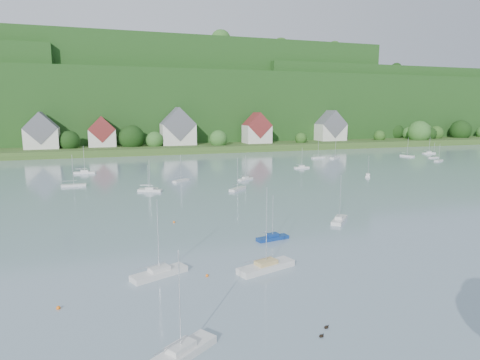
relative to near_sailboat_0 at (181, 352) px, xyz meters
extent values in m
cube|color=#33541F|center=(25.82, 183.38, 1.03)|extent=(600.00, 60.00, 3.00)
cube|color=#193F14|center=(25.82, 258.38, 19.53)|extent=(620.00, 160.00, 40.00)
cube|color=#193F14|center=(35.82, 253.38, 27.53)|extent=(240.00, 130.00, 60.00)
cube|color=#193F14|center=(185.82, 238.38, 21.53)|extent=(200.00, 110.00, 48.00)
sphere|color=#265921|center=(167.32, 163.61, 6.72)|extent=(12.88, 12.88, 12.88)
sphere|color=black|center=(165.17, 181.32, 5.93)|extent=(10.46, 10.46, 10.46)
sphere|color=#1C4815|center=(144.25, 168.29, 4.63)|extent=(6.45, 6.45, 6.45)
sphere|color=black|center=(177.83, 177.39, 6.00)|extent=(10.68, 10.68, 10.68)
sphere|color=black|center=(203.72, 169.81, 6.71)|extent=(12.85, 12.85, 12.85)
sphere|color=#265921|center=(19.02, 167.26, 5.19)|extent=(8.19, 8.19, 8.19)
sphere|color=#265921|center=(179.78, 173.74, 5.95)|extent=(10.50, 10.50, 10.50)
sphere|color=black|center=(178.58, 167.66, 5.15)|extent=(8.05, 8.05, 8.05)
sphere|color=#265921|center=(-26.14, 169.45, 4.64)|extent=(6.49, 6.49, 6.49)
sphere|color=#265921|center=(72.67, 175.47, 6.49)|extent=(12.16, 12.16, 12.16)
sphere|color=#265921|center=(48.81, 163.32, 5.37)|extent=(8.73, 8.73, 8.73)
sphere|color=black|center=(-18.05, 169.25, 5.56)|extent=(9.32, 9.32, 9.32)
sphere|color=#1C4815|center=(184.86, 169.49, 5.40)|extent=(8.84, 8.84, 8.84)
sphere|color=#1C4815|center=(93.66, 165.07, 4.56)|extent=(6.24, 6.24, 6.24)
sphere|color=black|center=(115.24, 177.92, 5.19)|extent=(8.16, 8.16, 8.16)
sphere|color=#265921|center=(170.59, 175.70, 5.16)|extent=(8.09, 8.09, 8.09)
sphere|color=black|center=(8.82, 169.74, 6.41)|extent=(11.92, 11.92, 11.92)
sphere|color=black|center=(-42.34, 234.77, 50.79)|extent=(7.18, 7.18, 7.18)
sphere|color=#1C4815|center=(65.31, 238.41, 59.78)|extent=(12.83, 12.83, 12.83)
sphere|color=#265921|center=(-14.11, 225.56, 58.96)|extent=(8.18, 8.18, 8.18)
sphere|color=#1C4815|center=(26.93, 263.04, 59.76)|extent=(12.73, 12.73, 12.73)
sphere|color=#1C4815|center=(109.22, 227.92, 59.55)|extent=(11.50, 11.50, 11.50)
sphere|color=#1C4815|center=(86.53, 258.27, 60.10)|extent=(14.65, 14.65, 14.65)
sphere|color=#265921|center=(65.07, 214.68, 59.62)|extent=(11.95, 11.95, 11.95)
sphere|color=#1C4815|center=(145.26, 221.96, 59.24)|extent=(9.76, 9.76, 9.76)
sphere|color=#265921|center=(-21.32, 257.68, 58.77)|extent=(7.07, 7.07, 7.07)
sphere|color=black|center=(22.35, 226.69, 58.97)|extent=(8.21, 8.21, 8.21)
sphere|color=#265921|center=(3.00, 250.48, 59.68)|extent=(12.24, 12.24, 12.24)
sphere|color=#265921|center=(140.33, 226.36, 59.11)|extent=(9.00, 9.00, 9.00)
sphere|color=#1C4815|center=(126.85, 241.35, 58.94)|extent=(8.03, 8.03, 8.03)
sphere|color=#265921|center=(202.46, 241.69, 47.20)|extent=(9.52, 9.52, 9.52)
sphere|color=#265921|center=(259.02, 242.39, 47.13)|extent=(9.12, 9.12, 9.12)
sphere|color=#265921|center=(126.30, 241.74, 48.15)|extent=(14.97, 14.97, 14.97)
sphere|color=black|center=(187.74, 212.24, 46.85)|extent=(7.52, 7.52, 7.52)
sphere|color=#1C4815|center=(104.49, 239.20, 47.24)|extent=(9.78, 9.78, 9.78)
sphere|color=#1C4815|center=(145.50, 238.09, 47.64)|extent=(12.02, 12.02, 12.02)
sphere|color=black|center=(163.72, 219.40, 47.56)|extent=(11.57, 11.57, 11.57)
sphere|color=#1C4815|center=(148.25, 206.12, 47.75)|extent=(12.65, 12.65, 12.65)
sphere|color=#265921|center=(168.46, 211.75, 46.98)|extent=(8.28, 8.28, 8.28)
sphere|color=black|center=(193.72, 247.69, 46.84)|extent=(7.47, 7.47, 7.47)
sphere|color=#265921|center=(124.96, 230.61, 47.19)|extent=(9.48, 9.48, 9.48)
sphere|color=black|center=(215.25, 254.60, 41.01)|extent=(8.43, 8.43, 8.43)
sphere|color=#1C4815|center=(-14.16, 245.52, 41.63)|extent=(12.01, 12.01, 12.01)
sphere|color=black|center=(207.88, 228.06, 41.90)|extent=(13.54, 13.54, 13.54)
sphere|color=black|center=(144.49, 235.74, 42.17)|extent=(15.08, 15.08, 15.08)
sphere|color=#265921|center=(134.22, 251.41, 42.33)|extent=(15.99, 15.99, 15.99)
sphere|color=black|center=(22.12, 255.59, 42.28)|extent=(15.72, 15.72, 15.72)
sphere|color=#265921|center=(244.22, 284.88, 42.01)|extent=(14.17, 14.17, 14.17)
sphere|color=#1C4815|center=(36.70, 251.31, 41.38)|extent=(10.54, 10.54, 10.54)
sphere|color=black|center=(258.92, 217.38, 42.01)|extent=(14.14, 14.14, 14.14)
cube|color=silver|center=(-29.18, 170.38, 7.03)|extent=(14.00, 10.00, 9.00)
cube|color=#5B5C63|center=(-29.18, 170.38, 11.53)|extent=(14.00, 10.40, 14.00)
cube|color=silver|center=(-4.18, 172.38, 6.53)|extent=(12.00, 9.00, 8.00)
cube|color=maroon|center=(-4.18, 172.38, 10.53)|extent=(12.00, 9.36, 12.00)
cube|color=silver|center=(30.82, 171.38, 7.53)|extent=(16.00, 11.00, 10.00)
cube|color=#5B5C63|center=(30.82, 171.38, 12.53)|extent=(16.00, 11.44, 16.00)
cube|color=silver|center=(70.82, 169.38, 7.03)|extent=(13.00, 10.00, 9.00)
cube|color=maroon|center=(70.82, 169.38, 11.53)|extent=(13.00, 10.40, 13.00)
cube|color=silver|center=(115.82, 173.38, 7.03)|extent=(15.00, 10.00, 9.00)
cube|color=#5B5C63|center=(115.82, 173.38, 11.53)|extent=(15.00, 10.40, 15.00)
cube|color=silver|center=(0.00, 0.00, -0.13)|extent=(6.64, 5.36, 0.67)
cube|color=silver|center=(0.00, 0.00, 0.46)|extent=(2.69, 2.42, 0.50)
cylinder|color=silver|center=(0.00, 0.00, 4.42)|extent=(0.10, 0.10, 8.43)
cylinder|color=silver|center=(-0.83, -0.57, 1.11)|extent=(3.11, 2.15, 0.08)
cube|color=navy|center=(19.23, 26.47, -0.21)|extent=(5.40, 2.34, 0.52)
cube|color=navy|center=(19.23, 26.47, 0.31)|extent=(1.98, 1.32, 0.50)
cylinder|color=silver|center=(19.23, 26.47, 3.32)|extent=(0.10, 0.10, 6.53)
cylinder|color=silver|center=(18.46, 26.34, 0.96)|extent=(2.85, 0.57, 0.08)
cube|color=silver|center=(13.63, 15.26, -0.08)|extent=(8.10, 4.40, 0.78)
cube|color=tan|center=(13.63, 15.26, 0.56)|extent=(3.06, 2.27, 0.50)
cylinder|color=silver|center=(13.63, 15.26, 5.19)|extent=(0.10, 0.10, 9.76)
cylinder|color=silver|center=(12.51, 14.92, 1.21)|extent=(4.12, 1.35, 0.08)
cube|color=silver|center=(34.74, 32.39, -0.15)|extent=(5.57, 5.82, 0.63)
cube|color=silver|center=(34.74, 32.39, 0.41)|extent=(2.40, 2.46, 0.50)
cylinder|color=silver|center=(34.74, 32.39, 4.10)|extent=(0.10, 0.10, 7.87)
cylinder|color=silver|center=(34.10, 31.70, 1.06)|extent=(2.41, 2.60, 0.08)
cube|color=silver|center=(0.64, 17.53, -0.12)|extent=(7.24, 4.51, 0.70)
cube|color=silver|center=(0.64, 17.53, 0.49)|extent=(2.80, 2.22, 0.50)
cylinder|color=silver|center=(0.64, 17.53, 4.62)|extent=(0.10, 0.10, 8.78)
cylinder|color=silver|center=(-0.34, 17.12, 1.14)|extent=(3.60, 1.56, 0.08)
sphere|color=orange|center=(-10.23, 12.25, -0.47)|extent=(0.42, 0.42, 0.42)
sphere|color=orange|center=(6.44, 41.17, -0.47)|extent=(0.41, 0.41, 0.41)
sphere|color=orange|center=(6.09, 15.61, -0.47)|extent=(0.38, 0.38, 0.38)
ellipsoid|color=black|center=(12.36, -0.92, -0.36)|extent=(0.45, 0.29, 0.29)
sphere|color=black|center=(12.54, -0.92, -0.24)|extent=(0.12, 0.12, 0.12)
ellipsoid|color=black|center=(13.56, 0.28, -0.36)|extent=(0.45, 0.29, 0.29)
sphere|color=black|center=(13.74, 0.28, -0.24)|extent=(0.12, 0.12, 0.12)
cube|color=silver|center=(136.64, 121.83, -0.18)|extent=(5.91, 2.66, 0.57)
cube|color=silver|center=(136.64, 121.83, 0.35)|extent=(2.18, 1.48, 0.50)
cylinder|color=silver|center=(136.64, 121.83, 3.67)|extent=(0.10, 0.10, 7.14)
cylinder|color=silver|center=(135.80, 122.00, 1.00)|extent=(3.10, 0.68, 0.08)
cube|color=silver|center=(26.78, 66.70, -0.17)|extent=(5.54, 5.19, 0.59)
cylinder|color=silver|center=(26.78, 66.70, 3.83)|extent=(0.10, 0.10, 7.42)
cylinder|color=silver|center=(26.11, 66.11, 1.03)|extent=(2.49, 2.23, 0.08)
cube|color=silver|center=(125.91, 107.46, -0.23)|extent=(4.92, 2.19, 0.48)
cylinder|color=silver|center=(125.91, 107.46, 2.98)|extent=(0.10, 0.10, 5.95)
cylinder|color=silver|center=(125.21, 107.33, 0.91)|extent=(2.59, 0.56, 0.08)
cube|color=silver|center=(-10.30, 107.86, -0.14)|extent=(6.67, 2.93, 0.65)
cube|color=silver|center=(-10.30, 107.86, 0.43)|extent=(2.45, 1.65, 0.50)
cylinder|color=silver|center=(-10.30, 107.86, 4.21)|extent=(0.10, 0.10, 8.06)
cylinder|color=silver|center=(-11.26, 108.03, 1.08)|extent=(3.50, 0.71, 0.08)
cube|color=silver|center=(86.36, 119.29, -0.16)|extent=(6.01, 4.92, 0.61)
cylinder|color=silver|center=(86.36, 119.29, 3.98)|extent=(0.10, 0.10, 7.67)
cylinder|color=silver|center=(85.61, 118.76, 1.05)|extent=(2.81, 2.00, 0.08)
cube|color=silver|center=(70.75, 74.81, -0.23)|extent=(3.86, 4.54, 0.47)
cube|color=silver|center=(70.75, 74.81, 0.25)|extent=(1.72, 1.87, 0.50)
cylinder|color=silver|center=(70.75, 74.81, 2.93)|extent=(0.10, 0.10, 5.86)
cylinder|color=silver|center=(70.33, 74.24, 0.90)|extent=(1.61, 2.11, 0.08)
cube|color=silver|center=(5.68, 74.13, -0.23)|extent=(4.81, 2.12, 0.46)
cylinder|color=silver|center=(5.68, 74.13, 2.90)|extent=(0.10, 0.10, 5.81)
cylinder|color=silver|center=(4.99, 74.25, 0.90)|extent=(2.53, 0.54, 0.08)
cube|color=silver|center=(15.60, 83.42, -0.19)|extent=(5.38, 4.65, 0.56)
cylinder|color=silver|center=(15.60, 83.42, 3.58)|extent=(0.10, 0.10, 6.98)
cylinder|color=silver|center=(14.93, 82.91, 0.99)|extent=(2.48, 1.94, 0.08)
cube|color=silver|center=(33.58, 80.31, -0.21)|extent=(5.19, 3.70, 0.51)
cube|color=silver|center=(33.58, 80.31, 0.30)|extent=(2.06, 1.74, 0.50)
cylinder|color=silver|center=(33.58, 80.31, 3.25)|extent=(0.10, 0.10, 6.41)
cylinder|color=silver|center=(32.91, 79.94, 0.95)|extent=(2.52, 1.41, 0.08)
cube|color=silver|center=(-12.42, 85.17, -0.16)|extent=(6.13, 1.75, 0.61)
cylinder|color=silver|center=(-12.42, 85.17, 3.97)|extent=(0.10, 0.10, 7.64)
cylinder|color=silver|center=(-13.34, 85.16, 1.04)|extent=(3.36, 0.10, 0.08)
cube|color=silver|center=(5.73, 71.70, -0.17)|extent=(5.99, 4.01, 0.59)
cube|color=silver|center=(5.73, 71.70, 0.37)|extent=(2.34, 1.92, 0.50)
cylinder|color=silver|center=(5.73, 71.70, 3.78)|extent=(0.10, 0.10, 7.32)
cylinder|color=silver|center=(4.94, 72.08, 1.02)|extent=(2.94, 1.47, 0.08)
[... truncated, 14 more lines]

